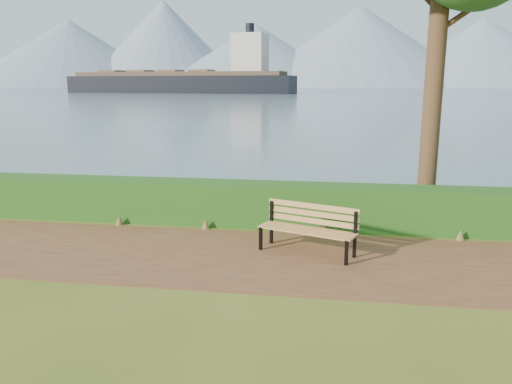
# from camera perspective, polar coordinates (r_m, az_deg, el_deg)

# --- Properties ---
(ground) EXTENTS (140.00, 140.00, 0.00)m
(ground) POSITION_cam_1_polar(r_m,az_deg,el_deg) (9.46, -2.35, -8.03)
(ground) COLOR #455819
(ground) RESTS_ON ground
(path) EXTENTS (40.00, 3.40, 0.01)m
(path) POSITION_cam_1_polar(r_m,az_deg,el_deg) (9.74, -2.01, -7.40)
(path) COLOR #592E1E
(path) RESTS_ON ground
(hedge) EXTENTS (32.00, 0.85, 1.00)m
(hedge) POSITION_cam_1_polar(r_m,az_deg,el_deg) (11.77, 0.05, -1.38)
(hedge) COLOR #1A4C15
(hedge) RESTS_ON ground
(water) EXTENTS (700.00, 510.00, 0.00)m
(water) POSITION_cam_1_polar(r_m,az_deg,el_deg) (268.73, 8.53, 11.53)
(water) COLOR slate
(water) RESTS_ON ground
(mountains) EXTENTS (585.00, 190.00, 70.00)m
(mountains) POSITION_cam_1_polar(r_m,az_deg,el_deg) (415.61, 7.49, 15.63)
(mountains) COLOR slate
(mountains) RESTS_ON ground
(bench) EXTENTS (1.99, 1.19, 0.96)m
(bench) POSITION_cam_1_polar(r_m,az_deg,el_deg) (9.87, 6.06, -3.82)
(bench) COLOR black
(bench) RESTS_ON ground
(cargo_ship) EXTENTS (77.44, 22.46, 23.23)m
(cargo_ship) POSITION_cam_1_polar(r_m,az_deg,el_deg) (167.31, -7.98, 12.31)
(cargo_ship) COLOR black
(cargo_ship) RESTS_ON ground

